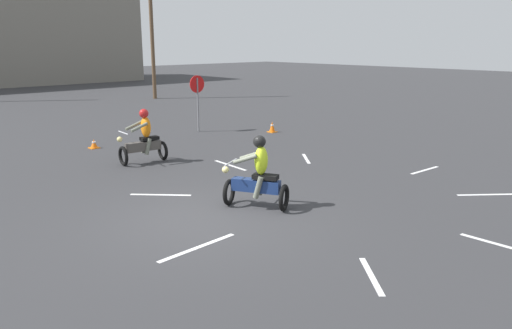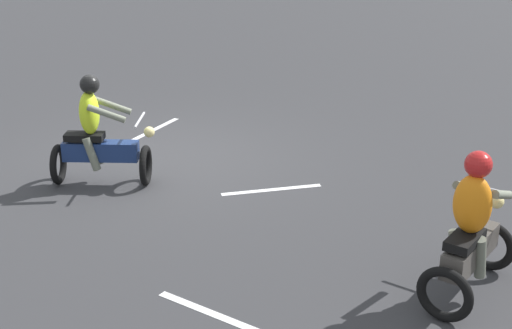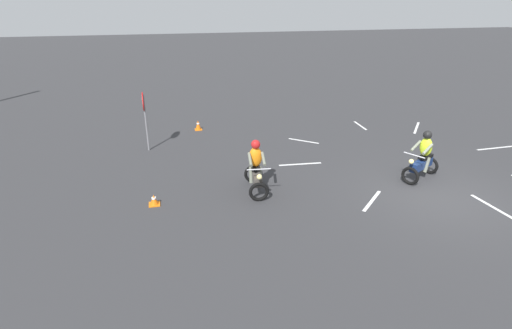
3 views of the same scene
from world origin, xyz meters
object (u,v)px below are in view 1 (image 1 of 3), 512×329
motorcycle_rider_foreground (257,177)px  traffic_cone_mid_center (272,127)px  motorcycle_rider_background (144,139)px  stop_sign (197,92)px  traffic_cone_mid_left (94,144)px  utility_pole_near (152,31)px

motorcycle_rider_foreground → traffic_cone_mid_center: motorcycle_rider_foreground is taller
motorcycle_rider_background → traffic_cone_mid_center: bearing=-74.6°
stop_sign → traffic_cone_mid_left: size_ratio=7.19×
stop_sign → traffic_cone_mid_center: 3.37m
motorcycle_rider_foreground → traffic_cone_mid_left: bearing=60.5°
traffic_cone_mid_left → utility_pole_near: 16.19m
motorcycle_rider_background → utility_pole_near: utility_pole_near is taller
motorcycle_rider_foreground → utility_pole_near: utility_pole_near is taller
motorcycle_rider_foreground → motorcycle_rider_background: same height
stop_sign → utility_pole_near: bearing=66.1°
motorcycle_rider_foreground → motorcycle_rider_background: bearing=57.8°
motorcycle_rider_background → motorcycle_rider_foreground: bearing=-178.1°
stop_sign → traffic_cone_mid_center: stop_sign is taller
traffic_cone_mid_center → traffic_cone_mid_left: 7.08m
motorcycle_rider_background → stop_sign: stop_sign is taller
utility_pole_near → traffic_cone_mid_center: bearing=-102.6°
traffic_cone_mid_center → traffic_cone_mid_left: (-6.79, 1.98, -0.06)m
utility_pole_near → traffic_cone_mid_left: bearing=-129.4°
motorcycle_rider_foreground → stop_sign: (4.86, 8.79, 0.91)m
motorcycle_rider_foreground → traffic_cone_mid_center: (7.00, 6.61, -0.51)m
stop_sign → motorcycle_rider_foreground: bearing=-118.9°
traffic_cone_mid_left → traffic_cone_mid_center: bearing=-16.3°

